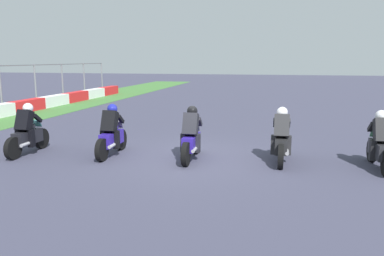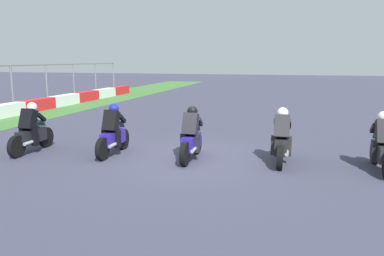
{
  "view_description": "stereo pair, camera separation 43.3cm",
  "coord_description": "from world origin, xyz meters",
  "px_view_note": "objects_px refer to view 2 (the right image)",
  "views": [
    {
      "loc": [
        -10.29,
        -2.35,
        2.79
      ],
      "look_at": [
        -0.08,
        -0.03,
        0.9
      ],
      "focal_mm": 35.8,
      "sensor_mm": 36.0,
      "label": 1
    },
    {
      "loc": [
        -10.19,
        -2.77,
        2.79
      ],
      "look_at": [
        -0.08,
        -0.03,
        0.9
      ],
      "focal_mm": 35.8,
      "sensor_mm": 36.0,
      "label": 2
    }
  ],
  "objects_px": {
    "rider_lane_b": "(282,140)",
    "rider_lane_d": "(113,134)",
    "rider_lane_a": "(382,147)",
    "rider_lane_e": "(31,132)",
    "rider_lane_c": "(191,138)"
  },
  "relations": [
    {
      "from": "rider_lane_b",
      "to": "rider_lane_d",
      "type": "distance_m",
      "value": 4.84
    },
    {
      "from": "rider_lane_a",
      "to": "rider_lane_d",
      "type": "relative_size",
      "value": 1.0
    },
    {
      "from": "rider_lane_b",
      "to": "rider_lane_e",
      "type": "relative_size",
      "value": 1.0
    },
    {
      "from": "rider_lane_b",
      "to": "rider_lane_c",
      "type": "bearing_deg",
      "value": 96.96
    },
    {
      "from": "rider_lane_c",
      "to": "rider_lane_d",
      "type": "bearing_deg",
      "value": 90.42
    },
    {
      "from": "rider_lane_c",
      "to": "rider_lane_e",
      "type": "bearing_deg",
      "value": 94.2
    },
    {
      "from": "rider_lane_c",
      "to": "rider_lane_b",
      "type": "bearing_deg",
      "value": -84.03
    },
    {
      "from": "rider_lane_a",
      "to": "rider_lane_b",
      "type": "relative_size",
      "value": 1.0
    },
    {
      "from": "rider_lane_b",
      "to": "rider_lane_d",
      "type": "bearing_deg",
      "value": 94.23
    },
    {
      "from": "rider_lane_c",
      "to": "rider_lane_e",
      "type": "height_order",
      "value": "same"
    },
    {
      "from": "rider_lane_a",
      "to": "rider_lane_c",
      "type": "height_order",
      "value": "same"
    },
    {
      "from": "rider_lane_d",
      "to": "rider_lane_a",
      "type": "bearing_deg",
      "value": -89.55
    },
    {
      "from": "rider_lane_b",
      "to": "rider_lane_d",
      "type": "height_order",
      "value": "same"
    },
    {
      "from": "rider_lane_a",
      "to": "rider_lane_b",
      "type": "height_order",
      "value": "same"
    },
    {
      "from": "rider_lane_c",
      "to": "rider_lane_a",
      "type": "bearing_deg",
      "value": -88.9
    }
  ]
}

